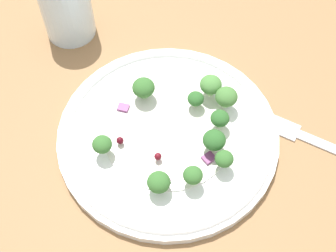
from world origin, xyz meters
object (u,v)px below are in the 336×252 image
object	(u,v)px
broccoli_floret_1	(224,159)
broccoli_floret_2	(215,140)
fork	(335,149)
plate	(168,134)
water_glass	(65,7)
broccoli_floret_0	(226,97)

from	to	relation	value
broccoli_floret_1	broccoli_floret_2	size ratio (longest dim) A/B	0.80
fork	plate	bearing A→B (deg)	-138.15
broccoli_floret_2	water_glass	distance (cm)	26.98
broccoli_floret_2	water_glass	world-z (taller)	water_glass
fork	broccoli_floret_0	bearing A→B (deg)	-155.61
broccoli_floret_0	broccoli_floret_2	world-z (taller)	broccoli_floret_0
broccoli_floret_1	broccoli_floret_2	xyz separation A→B (cm)	(-2.32, 0.95, 0.11)
water_glass	broccoli_floret_1	bearing A→B (deg)	-1.35
broccoli_floret_1	fork	xyz separation A→B (cm)	(7.13, 11.79, -2.97)
plate	broccoli_floret_2	xyz separation A→B (cm)	(5.17, 2.26, 2.46)
broccoli_floret_2	fork	world-z (taller)	broccoli_floret_2
plate	broccoli_floret_1	bearing A→B (deg)	9.90
plate	broccoli_floret_1	size ratio (longest dim) A/B	12.40
broccoli_floret_0	water_glass	bearing A→B (deg)	-167.19
broccoli_floret_0	water_glass	world-z (taller)	water_glass
plate	fork	world-z (taller)	plate
plate	broccoli_floret_2	bearing A→B (deg)	23.62
broccoli_floret_0	water_glass	distance (cm)	24.54
plate	broccoli_floret_2	world-z (taller)	broccoli_floret_2
broccoli_floret_1	fork	world-z (taller)	broccoli_floret_1
broccoli_floret_2	water_glass	size ratio (longest dim) A/B	0.28
plate	water_glass	size ratio (longest dim) A/B	2.82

